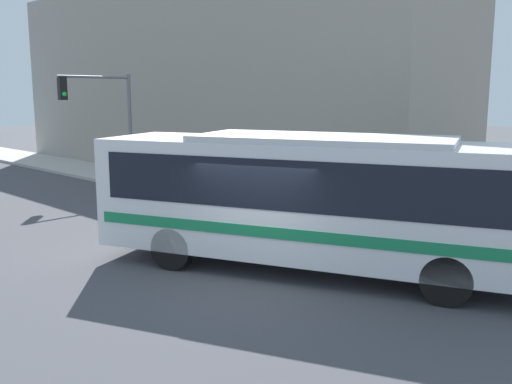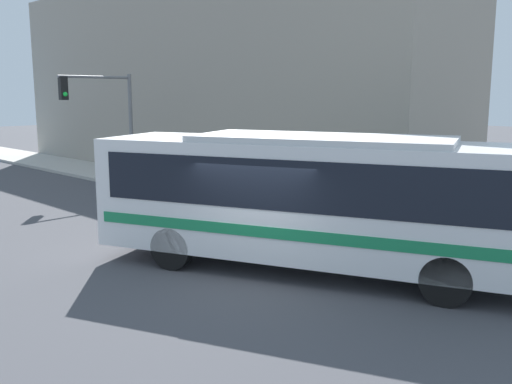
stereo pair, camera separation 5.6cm
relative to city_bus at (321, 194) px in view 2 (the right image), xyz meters
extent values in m
plane|color=#47474C|center=(-1.36, 0.48, -1.77)|extent=(120.00, 120.00, 0.00)
cube|color=#B7B2A8|center=(4.70, 20.48, -1.70)|extent=(3.12, 70.00, 0.14)
cube|color=#9E9384|center=(9.26, 14.62, 2.92)|extent=(6.00, 26.28, 9.37)
cube|color=white|center=(0.00, 0.00, -0.10)|extent=(6.22, 10.37, 2.51)
cube|color=black|center=(0.00, 0.00, 0.35)|extent=(5.95, 9.63, 1.05)
cube|color=#197F4C|center=(0.00, 0.00, -0.65)|extent=(6.10, 10.01, 0.24)
cube|color=silver|center=(0.00, 0.00, 1.21)|extent=(4.31, 6.06, 0.16)
cylinder|color=black|center=(-0.12, 3.34, -1.28)|extent=(0.63, 1.01, 0.98)
cylinder|color=black|center=(-2.25, 2.47, -1.28)|extent=(0.63, 1.01, 0.98)
cylinder|color=black|center=(2.12, -2.15, -1.28)|extent=(0.63, 1.01, 0.98)
cylinder|color=black|center=(-0.02, -3.02, -1.28)|extent=(0.63, 1.01, 0.98)
cylinder|color=gold|center=(3.74, 5.01, -1.37)|extent=(0.22, 0.22, 0.51)
sphere|color=gold|center=(3.74, 5.01, -1.05)|extent=(0.21, 0.21, 0.21)
cylinder|color=gold|center=(3.74, 4.89, -1.34)|extent=(0.10, 0.13, 0.10)
cylinder|color=slate|center=(3.89, 13.39, 0.67)|extent=(0.16, 0.16, 4.59)
cylinder|color=slate|center=(2.29, 13.39, 2.81)|extent=(3.20, 0.11, 0.11)
cube|color=black|center=(0.89, 13.39, 2.36)|extent=(0.30, 0.24, 0.90)
sphere|color=#19D83F|center=(0.89, 13.25, 2.14)|extent=(0.18, 0.18, 0.18)
cylinder|color=slate|center=(3.74, 7.90, -1.08)|extent=(0.06, 0.06, 1.10)
cylinder|color=#4C4C51|center=(3.74, 7.90, -0.42)|extent=(0.14, 0.14, 0.22)
camera|label=1|loc=(-9.87, -7.64, 2.23)|focal=40.00mm
camera|label=2|loc=(-9.83, -7.68, 2.23)|focal=40.00mm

